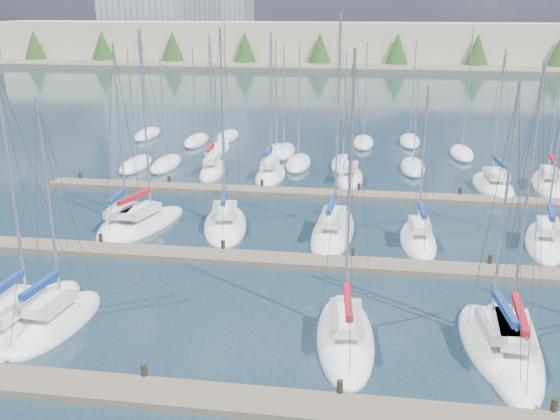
# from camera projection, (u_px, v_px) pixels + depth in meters

# --- Properties ---
(ground) EXTENTS (400.00, 400.00, 0.00)m
(ground) POSITION_uv_depth(u_px,v_px,m) (333.00, 125.00, 78.67)
(ground) COLOR #203441
(ground) RESTS_ON ground
(dock_near) EXTENTS (44.00, 1.93, 1.10)m
(dock_near) POSITION_uv_depth(u_px,v_px,m) (235.00, 401.00, 24.24)
(dock_near) COLOR #6B5E4C
(dock_near) RESTS_ON ground
(dock_mid) EXTENTS (44.00, 1.93, 1.10)m
(dock_mid) POSITION_uv_depth(u_px,v_px,m) (285.00, 260.00, 37.37)
(dock_mid) COLOR #6B5E4C
(dock_mid) RESTS_ON ground
(dock_far) EXTENTS (44.00, 1.93, 1.10)m
(dock_far) POSITION_uv_depth(u_px,v_px,m) (309.00, 193.00, 50.50)
(dock_far) COLOR #6B5E4C
(dock_far) RESTS_ON ground
(sailboat_j) EXTENTS (4.52, 8.83, 14.08)m
(sailboat_j) POSITION_uv_depth(u_px,v_px,m) (225.00, 224.00, 43.31)
(sailboat_j) COLOR white
(sailboat_j) RESTS_ON ground
(sailboat_p) EXTENTS (2.47, 6.88, 11.86)m
(sailboat_p) POSITION_uv_depth(u_px,v_px,m) (350.00, 179.00, 54.43)
(sailboat_p) COLOR white
(sailboat_p) RESTS_ON ground
(sailboat_f) EXTENTS (3.37, 9.59, 13.35)m
(sailboat_f) POSITION_uv_depth(u_px,v_px,m) (510.00, 348.00, 27.87)
(sailboat_f) COLOR white
(sailboat_f) RESTS_ON ground
(sailboat_e) EXTENTS (3.26, 8.04, 12.59)m
(sailboat_e) POSITION_uv_depth(u_px,v_px,m) (493.00, 345.00, 28.11)
(sailboat_e) COLOR white
(sailboat_e) RESTS_ON ground
(sailboat_m) EXTENTS (3.92, 8.24, 11.22)m
(sailboat_m) POSITION_uv_depth(u_px,v_px,m) (545.00, 241.00, 40.21)
(sailboat_m) COLOR white
(sailboat_m) RESTS_ON ground
(sailboat_b) EXTENTS (3.74, 10.04, 13.37)m
(sailboat_b) POSITION_uv_depth(u_px,v_px,m) (20.00, 323.00, 30.00)
(sailboat_b) COLOR white
(sailboat_b) RESTS_ON ground
(sailboat_c) EXTENTS (3.32, 7.10, 11.72)m
(sailboat_c) POSITION_uv_depth(u_px,v_px,m) (56.00, 322.00, 30.09)
(sailboat_c) COLOR white
(sailboat_c) RESTS_ON ground
(sailboat_n) EXTENTS (2.63, 7.22, 13.00)m
(sailboat_n) POSITION_uv_depth(u_px,v_px,m) (213.00, 170.00, 56.98)
(sailboat_n) COLOR white
(sailboat_n) RESTS_ON ground
(sailboat_i) EXTENTS (4.61, 8.86, 13.94)m
(sailboat_i) POSITION_uv_depth(u_px,v_px,m) (146.00, 225.00, 43.16)
(sailboat_i) COLOR white
(sailboat_i) RESTS_ON ground
(sailboat_d) EXTENTS (3.34, 8.69, 13.86)m
(sailboat_d) POSITION_uv_depth(u_px,v_px,m) (345.00, 336.00, 28.83)
(sailboat_d) COLOR white
(sailboat_d) RESTS_ON ground
(sailboat_q) EXTENTS (3.55, 8.51, 12.07)m
(sailboat_q) POSITION_uv_depth(u_px,v_px,m) (493.00, 186.00, 52.26)
(sailboat_q) COLOR white
(sailboat_q) RESTS_ON ground
(sailboat_l) EXTENTS (2.51, 7.00, 10.82)m
(sailboat_l) POSITION_uv_depth(u_px,v_px,m) (418.00, 240.00, 40.42)
(sailboat_l) COLOR white
(sailboat_l) RESTS_ON ground
(sailboat_k) EXTENTS (3.24, 10.19, 15.03)m
(sailboat_k) POSITION_uv_depth(u_px,v_px,m) (333.00, 231.00, 42.03)
(sailboat_k) COLOR white
(sailboat_k) RESTS_ON ground
(sailboat_h) EXTENTS (3.38, 7.91, 13.09)m
(sailboat_h) POSITION_uv_depth(u_px,v_px,m) (124.00, 225.00, 43.26)
(sailboat_h) COLOR white
(sailboat_h) RESTS_ON ground
(sailboat_r) EXTENTS (3.41, 8.60, 13.71)m
(sailboat_r) POSITION_uv_depth(u_px,v_px,m) (548.00, 184.00, 52.81)
(sailboat_r) COLOR white
(sailboat_r) RESTS_ON ground
(sailboat_o) EXTENTS (2.53, 6.92, 13.14)m
(sailboat_o) POSITION_uv_depth(u_px,v_px,m) (270.00, 175.00, 55.58)
(sailboat_o) COLOR white
(sailboat_o) RESTS_ON ground
(distant_boats) EXTENTS (36.93, 20.75, 13.30)m
(distant_boats) POSITION_uv_depth(u_px,v_px,m) (280.00, 151.00, 63.95)
(distant_boats) COLOR #9EA0A5
(distant_boats) RESTS_ON ground
(shoreline) EXTENTS (400.00, 60.00, 38.00)m
(shoreline) POSITION_uv_depth(u_px,v_px,m) (305.00, 31.00, 162.33)
(shoreline) COLOR #666B51
(shoreline) RESTS_ON ground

